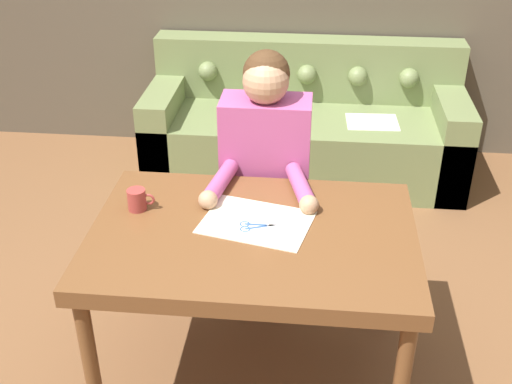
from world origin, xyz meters
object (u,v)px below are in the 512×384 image
(dining_table, at_px, (253,247))
(scissors, at_px, (260,226))
(mug, at_px, (137,200))
(person, at_px, (265,182))
(couch, at_px, (305,128))

(dining_table, distance_m, scissors, 0.09)
(mug, bearing_deg, person, 42.84)
(dining_table, xyz_separation_m, couch, (0.15, 1.94, -0.36))
(couch, height_order, scissors, couch)
(dining_table, bearing_deg, couch, 85.56)
(scissors, bearing_deg, dining_table, -128.25)
(couch, height_order, person, person)
(dining_table, xyz_separation_m, mug, (-0.48, 0.12, 0.12))
(dining_table, bearing_deg, mug, 166.59)
(scissors, bearing_deg, couch, 86.23)
(person, height_order, mug, person)
(couch, height_order, mug, couch)
(scissors, xyz_separation_m, mug, (-0.51, 0.08, 0.04))
(mug, bearing_deg, scissors, -9.37)
(person, xyz_separation_m, scissors, (0.03, -0.53, 0.10))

